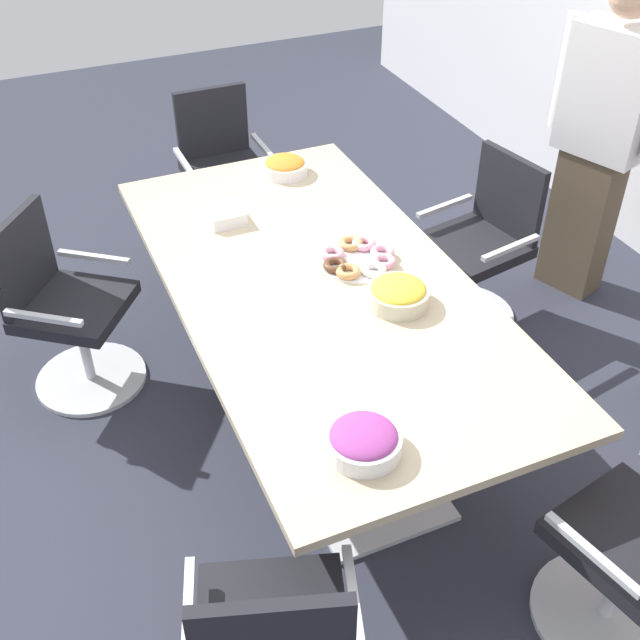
# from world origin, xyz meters

# --- Properties ---
(ground_plane) EXTENTS (10.00, 10.00, 0.01)m
(ground_plane) POSITION_xyz_m (0.00, 0.00, -0.01)
(ground_plane) COLOR #2D303D
(conference_table) EXTENTS (2.40, 1.20, 0.75)m
(conference_table) POSITION_xyz_m (0.00, 0.00, 0.63)
(conference_table) COLOR #CCB793
(conference_table) RESTS_ON ground
(office_chair_0) EXTENTS (0.76, 0.76, 0.91)m
(office_chair_0) POSITION_xyz_m (-0.68, -1.01, 0.41)
(office_chair_0) COLOR silver
(office_chair_0) RESTS_ON ground
(office_chair_3) EXTENTS (0.63, 0.63, 0.91)m
(office_chair_3) POSITION_xyz_m (-0.37, 1.08, 0.41)
(office_chair_3) COLOR silver
(office_chair_3) RESTS_ON ground
(office_chair_4) EXTENTS (0.54, 0.54, 0.91)m
(office_chair_4) POSITION_xyz_m (-1.70, 0.10, 0.41)
(office_chair_4) COLOR silver
(office_chair_4) RESTS_ON ground
(person_standing_0) EXTENTS (0.60, 0.36, 1.74)m
(person_standing_0) POSITION_xyz_m (-0.40, 1.75, 0.91)
(person_standing_0) COLOR brown
(person_standing_0) RESTS_ON ground
(snack_bowl_candy_mix) EXTENTS (0.25, 0.25, 0.10)m
(snack_bowl_candy_mix) POSITION_xyz_m (0.93, -0.25, 0.80)
(snack_bowl_candy_mix) COLOR white
(snack_bowl_candy_mix) RESTS_ON conference_table
(snack_bowl_chips_orange) EXTENTS (0.23, 0.23, 0.09)m
(snack_bowl_chips_orange) POSITION_xyz_m (-0.97, 0.22, 0.79)
(snack_bowl_chips_orange) COLOR white
(snack_bowl_chips_orange) RESTS_ON conference_table
(snack_bowl_chips_yellow) EXTENTS (0.25, 0.25, 0.11)m
(snack_bowl_chips_yellow) POSITION_xyz_m (0.26, 0.23, 0.80)
(snack_bowl_chips_yellow) COLOR beige
(snack_bowl_chips_yellow) RESTS_ON conference_table
(donut_platter) EXTENTS (0.34, 0.34, 0.04)m
(donut_platter) POSITION_xyz_m (-0.07, 0.21, 0.77)
(donut_platter) COLOR white
(donut_platter) RESTS_ON conference_table
(napkin_pile) EXTENTS (0.17, 0.17, 0.06)m
(napkin_pile) POSITION_xyz_m (-0.64, -0.21, 0.78)
(napkin_pile) COLOR white
(napkin_pile) RESTS_ON conference_table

